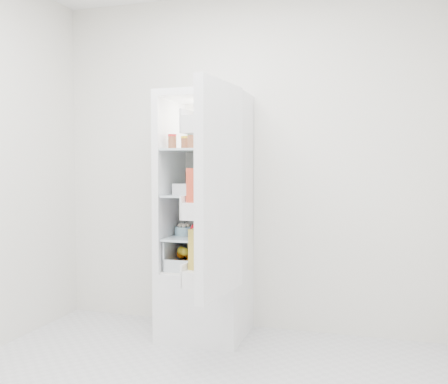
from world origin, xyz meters
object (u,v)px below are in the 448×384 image
(red_cabbage, at_px, (210,225))
(mushroom_bowl, at_px, (184,231))
(fridge_door, at_px, (216,194))
(refrigerator, at_px, (208,246))

(red_cabbage, xyz_separation_m, mushroom_bowl, (-0.23, 0.08, -0.06))
(red_cabbage, xyz_separation_m, fridge_door, (0.20, -0.49, 0.25))
(refrigerator, xyz_separation_m, fridge_door, (0.27, -0.64, 0.43))
(refrigerator, xyz_separation_m, red_cabbage, (0.07, -0.14, 0.18))
(fridge_door, bearing_deg, red_cabbage, 28.23)
(refrigerator, height_order, mushroom_bowl, refrigerator)
(red_cabbage, distance_m, fridge_door, 0.59)
(refrigerator, bearing_deg, mushroom_bowl, -159.62)
(mushroom_bowl, distance_m, fridge_door, 0.78)
(red_cabbage, distance_m, mushroom_bowl, 0.26)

